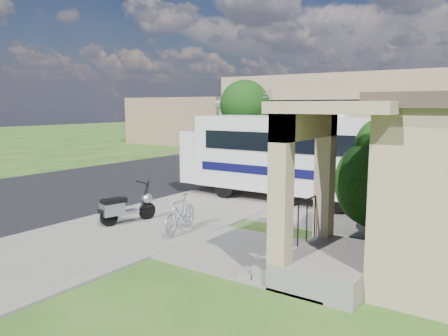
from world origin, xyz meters
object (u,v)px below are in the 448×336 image
Objects in this scene: shrub at (387,179)px; garden_hose at (308,255)px; bicycle at (180,216)px; motorhome at (286,154)px; van at (289,139)px; scooter at (125,208)px; pickup_truck at (248,147)px.

shrub is 2.80m from garden_hose.
bicycle is 3.54m from garden_hose.
bicycle is at bearing -152.99° from shrub.
bicycle is at bearing -95.25° from motorhome.
van reaches higher than garden_hose.
garden_hose is (3.51, 0.19, -0.41)m from bicycle.
motorhome is at bearing 144.44° from shrub.
motorhome is 5.14m from shrub.
bicycle is at bearing 21.51° from scooter.
scooter is 5.38m from garden_hose.
shrub is 8.35× the size of garden_hose.
scooter is 0.29× the size of pickup_truck.
motorhome is 1.28× the size of pickup_truck.
motorhome is 6.20m from garden_hose.
pickup_truck is 17.12m from garden_hose.
scooter is at bearing 117.56° from pickup_truck.
garden_hose is at bearing -55.17° from van.
garden_hose is (10.39, -20.08, -0.84)m from van.
scooter is at bearing -112.98° from motorhome.
pickup_truck is (-6.92, 8.72, -0.84)m from motorhome.
motorhome reaches higher than van.
scooter is 1.04× the size of bicycle.
motorhome reaches higher than scooter.
van reaches higher than pickup_truck.
scooter is (-6.39, -2.56, -1.07)m from shrub.
motorhome is at bearing 137.73° from pickup_truck.
van is (-5.05, 20.51, 0.42)m from scooter.
shrub is at bearing -36.76° from motorhome.
motorhome is at bearing 72.32° from bicycle.
garden_hose is (-1.04, -2.13, -1.49)m from shrub.
pickup_truck reaches higher than garden_hose.
shrub is 1.80× the size of scooter.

